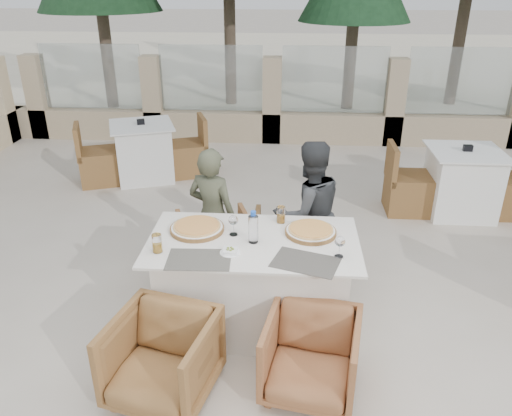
# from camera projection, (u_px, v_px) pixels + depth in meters

# --- Properties ---
(ground) EXTENTS (80.00, 80.00, 0.00)m
(ground) POSITION_uv_depth(u_px,v_px,m) (248.00, 313.00, 4.21)
(ground) COLOR beige
(ground) RESTS_ON ground
(sand_patch) EXTENTS (30.00, 16.00, 0.01)m
(sand_patch) POSITION_uv_depth(u_px,v_px,m) (283.00, 59.00, 16.85)
(sand_patch) COLOR #F9ECCC
(sand_patch) RESTS_ON ground
(perimeter_wall_far) EXTENTS (10.00, 0.34, 1.60)m
(perimeter_wall_far) POSITION_uv_depth(u_px,v_px,m) (272.00, 94.00, 8.20)
(perimeter_wall_far) COLOR tan
(perimeter_wall_far) RESTS_ON ground
(dining_table) EXTENTS (1.60, 0.90, 0.77)m
(dining_table) POSITION_uv_depth(u_px,v_px,m) (253.00, 283.00, 3.93)
(dining_table) COLOR white
(dining_table) RESTS_ON ground
(placemat_near_left) EXTENTS (0.46, 0.32, 0.00)m
(placemat_near_left) POSITION_uv_depth(u_px,v_px,m) (199.00, 259.00, 3.51)
(placemat_near_left) COLOR #5B574E
(placemat_near_left) RESTS_ON dining_table
(placemat_near_right) EXTENTS (0.52, 0.42, 0.00)m
(placemat_near_right) POSITION_uv_depth(u_px,v_px,m) (306.00, 262.00, 3.48)
(placemat_near_right) COLOR #514C45
(placemat_near_right) RESTS_ON dining_table
(pizza_left) EXTENTS (0.52, 0.52, 0.06)m
(pizza_left) POSITION_uv_depth(u_px,v_px,m) (197.00, 227.00, 3.90)
(pizza_left) COLOR #C5591A
(pizza_left) RESTS_ON dining_table
(pizza_right) EXTENTS (0.47, 0.47, 0.05)m
(pizza_right) POSITION_uv_depth(u_px,v_px,m) (311.00, 231.00, 3.86)
(pizza_right) COLOR #CF681C
(pizza_right) RESTS_ON dining_table
(water_bottle) EXTENTS (0.08, 0.08, 0.26)m
(water_bottle) POSITION_uv_depth(u_px,v_px,m) (253.00, 227.00, 3.69)
(water_bottle) COLOR #BBD5F6
(water_bottle) RESTS_ON dining_table
(wine_glass_centre) EXTENTS (0.10, 0.10, 0.18)m
(wine_glass_centre) POSITION_uv_depth(u_px,v_px,m) (233.00, 224.00, 3.81)
(wine_glass_centre) COLOR white
(wine_glass_centre) RESTS_ON dining_table
(wine_glass_corner) EXTENTS (0.10, 0.10, 0.18)m
(wine_glass_corner) POSITION_uv_depth(u_px,v_px,m) (340.00, 246.00, 3.51)
(wine_glass_corner) COLOR white
(wine_glass_corner) RESTS_ON dining_table
(beer_glass_left) EXTENTS (0.08, 0.08, 0.14)m
(beer_glass_left) POSITION_uv_depth(u_px,v_px,m) (157.00, 243.00, 3.59)
(beer_glass_left) COLOR gold
(beer_glass_left) RESTS_ON dining_table
(beer_glass_right) EXTENTS (0.08, 0.08, 0.14)m
(beer_glass_right) POSITION_uv_depth(u_px,v_px,m) (281.00, 215.00, 4.02)
(beer_glass_right) COLOR #C57E1B
(beer_glass_right) RESTS_ON dining_table
(olive_dish) EXTENTS (0.13, 0.13, 0.04)m
(olive_dish) POSITION_uv_depth(u_px,v_px,m) (230.00, 251.00, 3.59)
(olive_dish) COLOR white
(olive_dish) RESTS_ON dining_table
(armchair_far_left) EXTENTS (0.82, 0.84, 0.61)m
(armchair_far_left) POSITION_uv_depth(u_px,v_px,m) (216.00, 247.00, 4.62)
(armchair_far_left) COLOR #9B6338
(armchair_far_left) RESTS_ON ground
(armchair_far_right) EXTENTS (0.66, 0.68, 0.61)m
(armchair_far_right) POSITION_uv_depth(u_px,v_px,m) (289.00, 248.00, 4.60)
(armchair_far_right) COLOR brown
(armchair_far_right) RESTS_ON ground
(armchair_near_left) EXTENTS (0.78, 0.80, 0.60)m
(armchair_near_left) POSITION_uv_depth(u_px,v_px,m) (162.00, 359.00, 3.28)
(armchair_near_left) COLOR olive
(armchair_near_left) RESTS_ON ground
(armchair_near_right) EXTENTS (0.71, 0.73, 0.57)m
(armchair_near_right) POSITION_uv_depth(u_px,v_px,m) (311.00, 356.00, 3.33)
(armchair_near_right) COLOR #9B6038
(armchair_near_right) RESTS_ON ground
(diner_left) EXTENTS (0.54, 0.45, 1.27)m
(diner_left) POSITION_uv_depth(u_px,v_px,m) (213.00, 216.00, 4.47)
(diner_left) COLOR #4B4E39
(diner_left) RESTS_ON ground
(diner_right) EXTENTS (0.80, 0.72, 1.34)m
(diner_right) POSITION_uv_depth(u_px,v_px,m) (308.00, 214.00, 4.42)
(diner_right) COLOR #353739
(diner_right) RESTS_ON ground
(bg_table_a) EXTENTS (1.82, 1.33, 0.77)m
(bg_table_a) POSITION_uv_depth(u_px,v_px,m) (144.00, 152.00, 6.84)
(bg_table_a) COLOR silver
(bg_table_a) RESTS_ON ground
(bg_table_b) EXTENTS (1.64, 0.82, 0.77)m
(bg_table_b) POSITION_uv_depth(u_px,v_px,m) (461.00, 182.00, 5.84)
(bg_table_b) COLOR white
(bg_table_b) RESTS_ON ground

